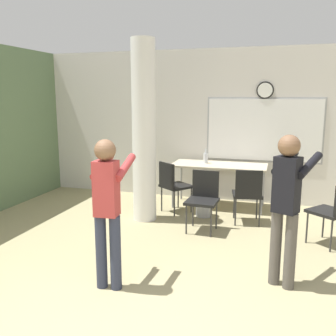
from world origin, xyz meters
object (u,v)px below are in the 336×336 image
person_playing_front (108,202)px  folding_table (219,167)px  chair_table_left (173,183)px  chair_table_right (248,192)px  bottle_on_table (206,158)px  chair_mid_room (334,209)px  person_playing_side (287,199)px  chair_table_front (203,196)px

person_playing_front → folding_table: bearing=79.1°
chair_table_left → chair_table_right: size_ratio=1.00×
chair_table_left → chair_table_right: 1.27m
bottle_on_table → chair_table_right: bottle_on_table is taller
folding_table → bottle_on_table: 0.30m
chair_mid_room → person_playing_side: 1.46m
chair_table_front → chair_table_left: (-0.65, 0.68, 0.00)m
bottle_on_table → person_playing_front: bearing=-96.4°
person_playing_side → chair_table_front: bearing=129.2°
chair_mid_room → chair_table_left: bearing=161.5°
chair_table_left → person_playing_front: person_playing_front is taller
folding_table → chair_table_right: (0.57, -0.80, -0.21)m
folding_table → chair_table_left: chair_table_left is taller
chair_table_front → person_playing_side: size_ratio=0.55×
chair_table_front → person_playing_front: person_playing_front is taller
person_playing_side → chair_mid_room: bearing=63.7°
chair_table_right → chair_table_left: bearing=169.7°
chair_table_left → person_playing_side: size_ratio=0.55×
bottle_on_table → chair_mid_room: bottle_on_table is taller
chair_table_right → person_playing_side: size_ratio=0.55×
chair_table_front → chair_table_right: same height
bottle_on_table → person_playing_front: 3.26m
bottle_on_table → chair_table_right: 1.23m
chair_table_right → bottle_on_table: bearing=134.1°
chair_mid_room → person_playing_front: 2.98m
folding_table → person_playing_front: bearing=-100.9°
folding_table → chair_mid_room: chair_mid_room is taller
bottle_on_table → chair_mid_room: size_ratio=0.30×
bottle_on_table → person_playing_side: person_playing_side is taller
folding_table → chair_table_front: size_ratio=1.89×
chair_mid_room → chair_table_front: same height
bottle_on_table → chair_table_front: bottle_on_table is taller
chair_mid_room → person_playing_front: (-2.33, -1.81, 0.40)m
chair_table_front → chair_table_left: bearing=133.8°
folding_table → bottle_on_table: bearing=168.2°
chair_table_front → chair_table_left: size_ratio=1.00×
chair_table_left → chair_table_right: bearing=-10.3°
chair_mid_room → chair_table_front: (-1.75, 0.12, 0.00)m
chair_table_left → person_playing_front: size_ratio=0.56×
person_playing_front → person_playing_side: (1.71, 0.55, 0.02)m
chair_table_front → chair_table_right: (0.60, 0.45, 0.00)m
person_playing_side → bottle_on_table: bearing=116.7°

